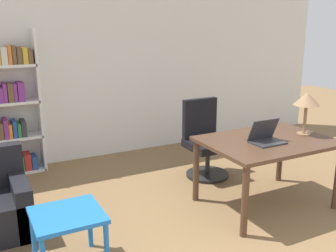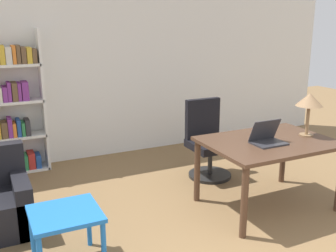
# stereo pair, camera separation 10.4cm
# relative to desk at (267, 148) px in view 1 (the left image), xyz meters

# --- Properties ---
(wall_back) EXTENTS (8.00, 0.06, 2.70)m
(wall_back) POSITION_rel_desk_xyz_m (-0.97, 2.52, 0.67)
(wall_back) COLOR white
(wall_back) RESTS_ON ground_plane
(desk) EXTENTS (1.40, 1.02, 0.78)m
(desk) POSITION_rel_desk_xyz_m (0.00, 0.00, 0.00)
(desk) COLOR #4C3323
(desk) RESTS_ON ground_plane
(laptop) EXTENTS (0.35, 0.26, 0.25)m
(laptop) POSITION_rel_desk_xyz_m (-0.09, -0.07, 0.15)
(laptop) COLOR #2D2D33
(laptop) RESTS_ON desk
(table_lamp) EXTENTS (0.30, 0.30, 0.49)m
(table_lamp) POSITION_rel_desk_xyz_m (0.51, -0.03, 0.50)
(table_lamp) COLOR olive
(table_lamp) RESTS_ON desk
(office_chair) EXTENTS (0.57, 0.57, 1.03)m
(office_chair) POSITION_rel_desk_xyz_m (-0.12, 1.09, -0.22)
(office_chair) COLOR black
(office_chair) RESTS_ON ground_plane
(side_table_blue) EXTENTS (0.57, 0.55, 0.51)m
(side_table_blue) POSITION_rel_desk_xyz_m (-2.27, -0.18, -0.25)
(side_table_blue) COLOR blue
(side_table_blue) RESTS_ON ground_plane
(bookshelf) EXTENTS (0.72, 0.28, 1.95)m
(bookshelf) POSITION_rel_desk_xyz_m (-2.41, 2.33, 0.22)
(bookshelf) COLOR white
(bookshelf) RESTS_ON ground_plane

